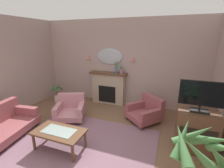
{
  "coord_description": "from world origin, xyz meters",
  "views": [
    {
      "loc": [
        1.72,
        -2.48,
        2.37
      ],
      "look_at": [
        0.15,
        1.67,
        1.07
      ],
      "focal_mm": 25.68,
      "sensor_mm": 36.0,
      "label": 1
    }
  ],
  "objects_px": {
    "wall_sconce_right": "(133,59)",
    "armchair_beside_couch": "(146,111)",
    "fireplace": "(108,88)",
    "mantel_vase_right": "(116,67)",
    "coffee_table": "(59,133)",
    "mantel_vase_centre": "(121,70)",
    "armchair_by_coffee_table": "(70,109)",
    "wall_sconce_left": "(88,57)",
    "potted_plant_corner_palm": "(197,165)",
    "tv_cabinet": "(195,130)",
    "tv_flatscreen": "(201,96)",
    "potted_plant_small_fern": "(57,93)",
    "wall_mirror": "(110,56)"
  },
  "relations": [
    {
      "from": "tv_flatscreen",
      "to": "potted_plant_small_fern",
      "type": "bearing_deg",
      "value": 165.16
    },
    {
      "from": "wall_sconce_left",
      "to": "tv_flatscreen",
      "type": "height_order",
      "value": "wall_sconce_left"
    },
    {
      "from": "coffee_table",
      "to": "fireplace",
      "type": "bearing_deg",
      "value": 89.5
    },
    {
      "from": "wall_sconce_left",
      "to": "tv_flatscreen",
      "type": "xyz_separation_m",
      "value": [
        3.56,
        -1.84,
        -0.41
      ]
    },
    {
      "from": "potted_plant_small_fern",
      "to": "wall_sconce_right",
      "type": "bearing_deg",
      "value": 12.66
    },
    {
      "from": "wall_mirror",
      "to": "armchair_by_coffee_table",
      "type": "height_order",
      "value": "wall_mirror"
    },
    {
      "from": "tv_cabinet",
      "to": "potted_plant_corner_palm",
      "type": "distance_m",
      "value": 1.4
    },
    {
      "from": "mantel_vase_right",
      "to": "armchair_by_coffee_table",
      "type": "distance_m",
      "value": 2.05
    },
    {
      "from": "mantel_vase_centre",
      "to": "armchair_beside_couch",
      "type": "bearing_deg",
      "value": -39.13
    },
    {
      "from": "coffee_table",
      "to": "potted_plant_small_fern",
      "type": "distance_m",
      "value": 2.93
    },
    {
      "from": "armchair_beside_couch",
      "to": "tv_flatscreen",
      "type": "bearing_deg",
      "value": -36.7
    },
    {
      "from": "wall_sconce_right",
      "to": "armchair_beside_couch",
      "type": "relative_size",
      "value": 0.12
    },
    {
      "from": "mantel_vase_right",
      "to": "mantel_vase_centre",
      "type": "bearing_deg",
      "value": 0.0
    },
    {
      "from": "fireplace",
      "to": "armchair_by_coffee_table",
      "type": "relative_size",
      "value": 1.27
    },
    {
      "from": "wall_mirror",
      "to": "coffee_table",
      "type": "height_order",
      "value": "wall_mirror"
    },
    {
      "from": "wall_mirror",
      "to": "potted_plant_corner_palm",
      "type": "distance_m",
      "value": 4.25
    },
    {
      "from": "mantel_vase_centre",
      "to": "wall_sconce_left",
      "type": "height_order",
      "value": "wall_sconce_left"
    },
    {
      "from": "wall_mirror",
      "to": "armchair_beside_couch",
      "type": "bearing_deg",
      "value": -33.37
    },
    {
      "from": "fireplace",
      "to": "mantel_vase_right",
      "type": "relative_size",
      "value": 3.15
    },
    {
      "from": "mantel_vase_right",
      "to": "coffee_table",
      "type": "height_order",
      "value": "mantel_vase_right"
    },
    {
      "from": "wall_mirror",
      "to": "coffee_table",
      "type": "relative_size",
      "value": 0.87
    },
    {
      "from": "mantel_vase_right",
      "to": "wall_mirror",
      "type": "relative_size",
      "value": 0.45
    },
    {
      "from": "tv_flatscreen",
      "to": "potted_plant_small_fern",
      "type": "relative_size",
      "value": 1.16
    },
    {
      "from": "potted_plant_corner_palm",
      "to": "wall_sconce_left",
      "type": "bearing_deg",
      "value": 136.91
    },
    {
      "from": "mantel_vase_centre",
      "to": "wall_sconce_right",
      "type": "relative_size",
      "value": 2.32
    },
    {
      "from": "wall_mirror",
      "to": "mantel_vase_right",
      "type": "bearing_deg",
      "value": -29.54
    },
    {
      "from": "mantel_vase_right",
      "to": "wall_sconce_left",
      "type": "relative_size",
      "value": 3.08
    },
    {
      "from": "mantel_vase_centre",
      "to": "armchair_by_coffee_table",
      "type": "relative_size",
      "value": 0.3
    },
    {
      "from": "coffee_table",
      "to": "tv_cabinet",
      "type": "xyz_separation_m",
      "value": [
        2.74,
        1.05,
        0.07
      ]
    },
    {
      "from": "wall_sconce_left",
      "to": "mantel_vase_right",
      "type": "bearing_deg",
      "value": -5.96
    },
    {
      "from": "wall_sconce_left",
      "to": "armchair_by_coffee_table",
      "type": "bearing_deg",
      "value": -81.79
    },
    {
      "from": "mantel_vase_right",
      "to": "wall_sconce_left",
      "type": "bearing_deg",
      "value": 174.04
    },
    {
      "from": "coffee_table",
      "to": "potted_plant_corner_palm",
      "type": "xyz_separation_m",
      "value": [
        2.58,
        -0.32,
        0.3
      ]
    },
    {
      "from": "armchair_beside_couch",
      "to": "potted_plant_corner_palm",
      "type": "distance_m",
      "value": 2.49
    },
    {
      "from": "potted_plant_small_fern",
      "to": "wall_mirror",
      "type": "bearing_deg",
      "value": 19.38
    },
    {
      "from": "armchair_beside_couch",
      "to": "armchair_by_coffee_table",
      "type": "xyz_separation_m",
      "value": [
        -2.15,
        -0.64,
        0.0
      ]
    },
    {
      "from": "tv_cabinet",
      "to": "mantel_vase_centre",
      "type": "bearing_deg",
      "value": 142.49
    },
    {
      "from": "fireplace",
      "to": "wall_sconce_left",
      "type": "bearing_deg",
      "value": 173.84
    },
    {
      "from": "mantel_vase_centre",
      "to": "fireplace",
      "type": "bearing_deg",
      "value": 176.76
    },
    {
      "from": "tv_flatscreen",
      "to": "potted_plant_corner_palm",
      "type": "relative_size",
      "value": 0.66
    },
    {
      "from": "wall_sconce_left",
      "to": "wall_sconce_right",
      "type": "xyz_separation_m",
      "value": [
        1.7,
        0.0,
        0.0
      ]
    },
    {
      "from": "potted_plant_small_fern",
      "to": "tv_flatscreen",
      "type": "bearing_deg",
      "value": -14.84
    },
    {
      "from": "wall_mirror",
      "to": "tv_cabinet",
      "type": "bearing_deg",
      "value": -34.56
    },
    {
      "from": "mantel_vase_centre",
      "to": "wall_sconce_left",
      "type": "xyz_separation_m",
      "value": [
        -1.35,
        0.12,
        0.36
      ]
    },
    {
      "from": "fireplace",
      "to": "armchair_by_coffee_table",
      "type": "bearing_deg",
      "value": -112.35
    },
    {
      "from": "wall_sconce_left",
      "to": "tv_flatscreen",
      "type": "relative_size",
      "value": 0.17
    },
    {
      "from": "mantel_vase_right",
      "to": "tv_cabinet",
      "type": "relative_size",
      "value": 0.48
    },
    {
      "from": "armchair_beside_couch",
      "to": "tv_cabinet",
      "type": "relative_size",
      "value": 1.27
    },
    {
      "from": "armchair_by_coffee_table",
      "to": "potted_plant_corner_palm",
      "type": "height_order",
      "value": "potted_plant_corner_palm"
    },
    {
      "from": "armchair_by_coffee_table",
      "to": "potted_plant_small_fern",
      "type": "relative_size",
      "value": 1.48
    }
  ]
}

